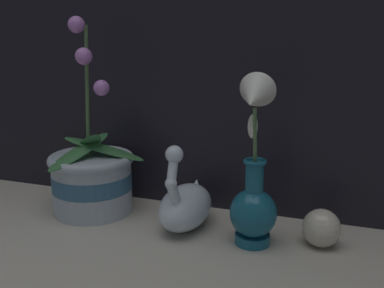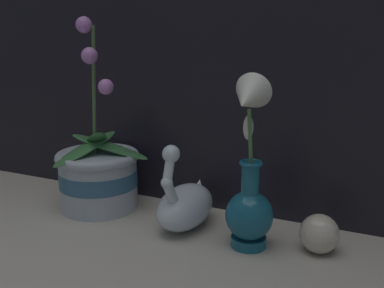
% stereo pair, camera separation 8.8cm
% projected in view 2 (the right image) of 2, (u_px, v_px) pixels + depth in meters
% --- Properties ---
extents(ground_plane, '(2.80, 2.80, 0.00)m').
position_uv_depth(ground_plane, '(162.00, 246.00, 0.83)').
color(ground_plane, '#BCB2A3').
extents(orchid_potted_plant, '(0.22, 0.21, 0.42)m').
position_uv_depth(orchid_potted_plant, '(98.00, 173.00, 1.00)').
color(orchid_potted_plant, '#B2BCCC').
rests_on(orchid_potted_plant, ground_plane).
extents(swan_figurine, '(0.10, 0.18, 0.19)m').
position_uv_depth(swan_figurine, '(185.00, 203.00, 0.91)').
color(swan_figurine, silver).
rests_on(swan_figurine, ground_plane).
extents(blue_vase, '(0.09, 0.11, 0.32)m').
position_uv_depth(blue_vase, '(249.00, 187.00, 0.80)').
color(blue_vase, '#195B75').
rests_on(blue_vase, ground_plane).
extents(glass_sphere, '(0.07, 0.07, 0.07)m').
position_uv_depth(glass_sphere, '(319.00, 234.00, 0.81)').
color(glass_sphere, beige).
rests_on(glass_sphere, ground_plane).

